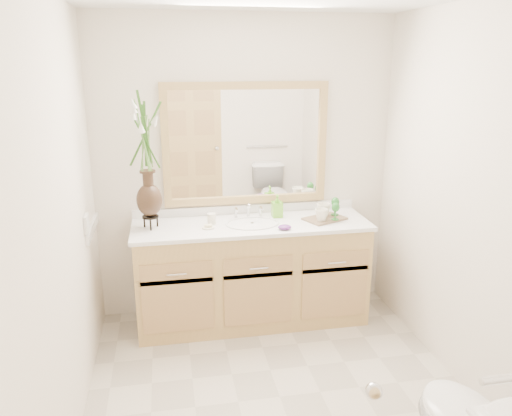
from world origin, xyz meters
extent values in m
plane|color=beige|center=(0.00, 0.00, 0.00)|extent=(2.60, 2.60, 0.00)
cube|color=white|center=(0.00, 1.30, 1.20)|extent=(2.40, 0.02, 2.40)
cube|color=white|center=(0.00, -1.30, 1.20)|extent=(2.40, 0.02, 2.40)
cube|color=white|center=(-1.20, 0.00, 1.20)|extent=(0.02, 2.60, 2.40)
cube|color=white|center=(1.20, 0.00, 1.20)|extent=(0.02, 2.60, 2.40)
cube|color=tan|center=(0.00, 1.01, 0.40)|extent=(1.80, 0.55, 0.80)
cube|color=white|center=(0.00, 1.01, 0.82)|extent=(1.84, 0.57, 0.03)
ellipsoid|color=white|center=(0.00, 0.99, 0.78)|extent=(0.38, 0.30, 0.12)
cylinder|color=silver|center=(0.00, 1.17, 0.89)|extent=(0.02, 0.02, 0.11)
cylinder|color=silver|center=(-0.10, 1.17, 0.87)|extent=(0.02, 0.02, 0.08)
cylinder|color=silver|center=(0.10, 1.17, 0.87)|extent=(0.02, 0.02, 0.08)
cube|color=white|center=(0.00, 1.28, 1.41)|extent=(1.20, 0.01, 0.85)
cube|color=tan|center=(0.00, 1.28, 1.86)|extent=(1.32, 0.04, 0.06)
cube|color=tan|center=(0.00, 1.28, 0.95)|extent=(1.32, 0.04, 0.06)
cube|color=tan|center=(-0.63, 1.28, 1.41)|extent=(0.06, 0.04, 0.85)
cube|color=tan|center=(0.63, 1.28, 1.41)|extent=(0.06, 0.04, 0.85)
cube|color=white|center=(-1.19, 0.76, 0.98)|extent=(0.02, 0.12, 0.12)
cube|color=tan|center=(-0.30, -1.29, 1.00)|extent=(0.80, 0.03, 2.00)
cylinder|color=black|center=(-0.77, 1.04, 0.92)|extent=(0.12, 0.12, 0.01)
ellipsoid|color=black|center=(-0.77, 1.04, 1.05)|extent=(0.19, 0.19, 0.25)
cylinder|color=black|center=(-0.77, 1.04, 1.21)|extent=(0.08, 0.08, 0.11)
cylinder|color=#4C7A33|center=(-0.77, 1.04, 1.50)|extent=(0.07, 0.07, 0.45)
cylinder|color=silver|center=(-0.31, 1.05, 0.87)|extent=(0.07, 0.07, 0.08)
cylinder|color=silver|center=(-0.34, 0.95, 0.84)|extent=(0.10, 0.10, 0.01)
cube|color=beige|center=(-0.34, 0.95, 0.85)|extent=(0.06, 0.04, 0.02)
imported|color=#6EC92F|center=(0.23, 1.14, 0.91)|extent=(0.08, 0.08, 0.17)
ellipsoid|color=#5D2673|center=(0.22, 0.82, 0.85)|extent=(0.11, 0.09, 0.04)
cube|color=brown|center=(0.59, 1.00, 0.84)|extent=(0.37, 0.32, 0.02)
imported|color=silver|center=(0.54, 0.93, 0.90)|extent=(0.13, 0.13, 0.10)
imported|color=silver|center=(0.59, 1.04, 0.90)|extent=(0.13, 0.12, 0.11)
cylinder|color=#277527|center=(0.65, 0.93, 0.85)|extent=(0.06, 0.06, 0.01)
cylinder|color=#277527|center=(0.65, 0.93, 0.89)|extent=(0.01, 0.01, 0.09)
ellipsoid|color=#277527|center=(0.65, 0.93, 0.95)|extent=(0.06, 0.06, 0.07)
cylinder|color=#277527|center=(0.69, 1.06, 0.85)|extent=(0.06, 0.06, 0.01)
cylinder|color=#277527|center=(0.69, 1.06, 0.90)|extent=(0.01, 0.01, 0.09)
ellipsoid|color=#277527|center=(0.69, 1.06, 0.95)|extent=(0.07, 0.07, 0.08)
camera|label=1|loc=(-0.64, -2.61, 2.04)|focal=35.00mm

